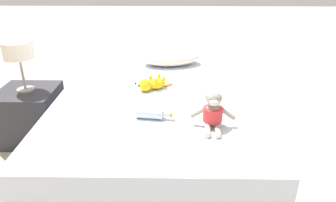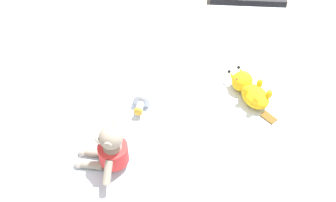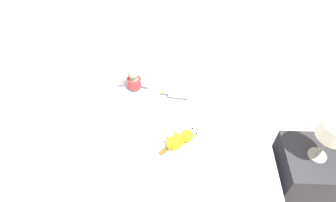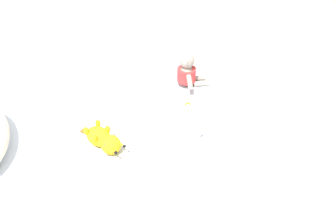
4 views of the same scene
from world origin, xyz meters
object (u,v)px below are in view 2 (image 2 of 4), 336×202
(plush_monkey, at_px, (110,150))
(nightstand, at_px, (242,8))
(bed, at_px, (218,133))
(glass_bottle, at_px, (146,90))
(plush_yellow_creature, at_px, (250,90))

(plush_monkey, xyz_separation_m, nightstand, (-1.46, 0.64, -0.36))
(bed, distance_m, nightstand, 1.10)
(plush_monkey, bearing_deg, nightstand, 156.21)
(glass_bottle, height_order, nightstand, glass_bottle)
(bed, xyz_separation_m, plush_monkey, (0.38, -0.47, 0.35))
(glass_bottle, distance_m, nightstand, 1.24)
(plush_yellow_creature, bearing_deg, glass_bottle, -87.23)
(plush_yellow_creature, distance_m, glass_bottle, 0.49)
(plush_monkey, height_order, nightstand, plush_monkey)
(bed, bearing_deg, nightstand, 170.70)
(plush_monkey, height_order, glass_bottle, plush_monkey)
(plush_monkey, height_order, plush_yellow_creature, plush_monkey)
(bed, distance_m, plush_yellow_creature, 0.32)
(plush_yellow_creature, relative_size, nightstand, 0.65)
(plush_yellow_creature, height_order, glass_bottle, plush_yellow_creature)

